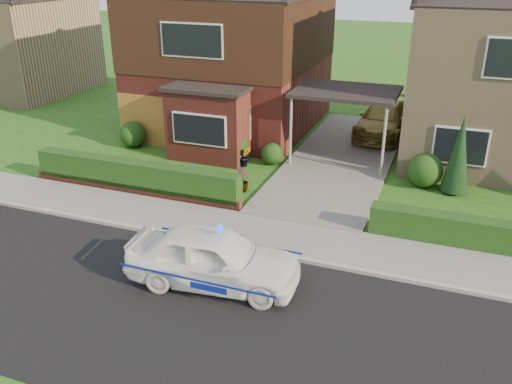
% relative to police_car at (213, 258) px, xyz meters
% --- Properties ---
extents(ground, '(120.00, 120.00, 0.00)m').
position_rel_police_car_xyz_m(ground, '(1.03, -1.33, -0.71)').
color(ground, '#235015').
rests_on(ground, ground).
extents(road, '(60.00, 6.00, 0.02)m').
position_rel_police_car_xyz_m(road, '(1.03, -1.33, -0.71)').
color(road, black).
rests_on(road, ground).
extents(kerb, '(60.00, 0.16, 0.12)m').
position_rel_police_car_xyz_m(kerb, '(1.03, 1.72, -0.65)').
color(kerb, '#9E9993').
rests_on(kerb, ground).
extents(sidewalk, '(60.00, 2.00, 0.10)m').
position_rel_police_car_xyz_m(sidewalk, '(1.03, 2.77, -0.66)').
color(sidewalk, slate).
rests_on(sidewalk, ground).
extents(driveway, '(3.80, 12.00, 0.12)m').
position_rel_police_car_xyz_m(driveway, '(1.03, 9.67, -0.65)').
color(driveway, '#666059').
rests_on(driveway, ground).
extents(house_left, '(7.50, 9.53, 7.25)m').
position_rel_police_car_xyz_m(house_left, '(-4.75, 12.57, 3.10)').
color(house_left, maroon).
rests_on(house_left, ground).
extents(carport_link, '(3.80, 3.00, 2.77)m').
position_rel_police_car_xyz_m(carport_link, '(1.03, 9.63, 1.94)').
color(carport_link, black).
rests_on(carport_link, ground).
extents(garage_door, '(2.20, 0.10, 2.10)m').
position_rel_police_car_xyz_m(garage_door, '(-7.21, 8.63, 0.34)').
color(garage_door, brown).
rests_on(garage_door, ground).
extents(dwarf_wall, '(7.70, 0.25, 0.36)m').
position_rel_police_car_xyz_m(dwarf_wall, '(-4.77, 3.97, -0.53)').
color(dwarf_wall, maroon).
rests_on(dwarf_wall, ground).
extents(hedge_left, '(7.50, 0.55, 0.90)m').
position_rel_police_car_xyz_m(hedge_left, '(-4.77, 4.12, -0.71)').
color(hedge_left, '#1A3912').
rests_on(hedge_left, ground).
extents(hedge_right, '(7.50, 0.55, 0.80)m').
position_rel_police_car_xyz_m(hedge_right, '(6.83, 4.02, -0.71)').
color(hedge_right, '#1A3912').
rests_on(hedge_right, ground).
extents(shrub_left_far, '(1.08, 1.08, 1.08)m').
position_rel_police_car_xyz_m(shrub_left_far, '(-7.47, 8.17, -0.17)').
color(shrub_left_far, '#1A3912').
rests_on(shrub_left_far, ground).
extents(shrub_left_mid, '(1.32, 1.32, 1.32)m').
position_rel_police_car_xyz_m(shrub_left_mid, '(-2.97, 7.97, -0.05)').
color(shrub_left_mid, '#1A3912').
rests_on(shrub_left_mid, ground).
extents(shrub_left_near, '(0.84, 0.84, 0.84)m').
position_rel_police_car_xyz_m(shrub_left_near, '(-1.37, 8.27, -0.29)').
color(shrub_left_near, '#1A3912').
rests_on(shrub_left_near, ground).
extents(shrub_right_near, '(1.20, 1.20, 1.20)m').
position_rel_police_car_xyz_m(shrub_right_near, '(4.23, 8.07, -0.11)').
color(shrub_right_near, '#1A3912').
rests_on(shrub_right_near, ground).
extents(conifer_a, '(0.90, 0.90, 2.60)m').
position_rel_police_car_xyz_m(conifer_a, '(5.23, 7.87, 0.59)').
color(conifer_a, black).
rests_on(conifer_a, ground).
extents(neighbour_left, '(6.50, 7.00, 5.20)m').
position_rel_police_car_xyz_m(neighbour_left, '(-18.97, 14.67, 1.89)').
color(neighbour_left, tan).
rests_on(neighbour_left, ground).
extents(police_car, '(3.86, 4.35, 1.59)m').
position_rel_police_car_xyz_m(police_car, '(0.00, 0.00, 0.00)').
color(police_car, white).
rests_on(police_car, ground).
extents(driveway_car, '(2.08, 4.76, 1.36)m').
position_rel_police_car_xyz_m(driveway_car, '(2.03, 13.17, 0.09)').
color(driveway_car, olive).
rests_on(driveway_car, driveway).
extents(potted_plant_a, '(0.38, 0.28, 0.69)m').
position_rel_police_car_xyz_m(potted_plant_a, '(-3.33, 5.44, -0.37)').
color(potted_plant_a, gray).
rests_on(potted_plant_a, ground).
extents(potted_plant_b, '(0.53, 0.49, 0.77)m').
position_rel_police_car_xyz_m(potted_plant_b, '(-2.24, 7.67, -0.33)').
color(potted_plant_b, gray).
rests_on(potted_plant_b, ground).
extents(potted_plant_c, '(0.53, 0.53, 0.78)m').
position_rel_police_car_xyz_m(potted_plant_c, '(-1.47, 5.44, -0.33)').
color(potted_plant_c, gray).
rests_on(potted_plant_c, ground).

